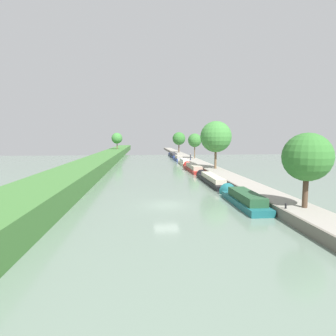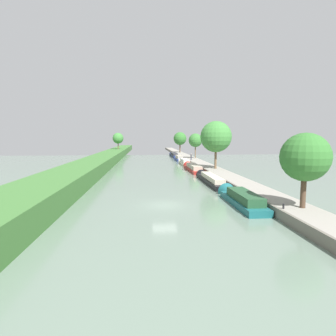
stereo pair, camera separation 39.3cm
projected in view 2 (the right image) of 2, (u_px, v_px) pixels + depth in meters
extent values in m
plane|color=slate|center=(165.00, 205.00, 28.82)|extent=(160.00, 160.00, 0.00)
cube|color=#3D7033|center=(38.00, 196.00, 27.69)|extent=(6.34, 260.00, 2.35)
cube|color=gray|center=(270.00, 199.00, 29.67)|extent=(3.53, 260.00, 0.89)
cube|color=#6B665B|center=(253.00, 199.00, 29.51)|extent=(0.25, 260.00, 0.94)
cube|color=#195B60|center=(243.00, 202.00, 28.54)|extent=(2.17, 9.22, 0.64)
cube|color=#234C2D|center=(245.00, 196.00, 28.00)|extent=(1.78, 6.46, 0.83)
cone|color=#195B60|center=(228.00, 192.00, 33.75)|extent=(2.06, 1.30, 2.06)
cube|color=black|center=(211.00, 181.00, 42.17)|extent=(1.84, 13.19, 0.65)
cube|color=beige|center=(212.00, 177.00, 41.44)|extent=(1.51, 9.23, 0.67)
cone|color=black|center=(202.00, 175.00, 49.25)|extent=(1.74, 1.10, 1.74)
cube|color=maroon|center=(193.00, 169.00, 58.02)|extent=(2.12, 13.24, 0.55)
cube|color=#B2A893|center=(194.00, 166.00, 57.28)|extent=(1.73, 9.27, 0.82)
cone|color=maroon|center=(188.00, 166.00, 65.20)|extent=(2.01, 1.27, 2.01)
cube|color=beige|center=(184.00, 163.00, 71.20)|extent=(1.80, 9.95, 0.56)
cube|color=silver|center=(185.00, 161.00, 70.63)|extent=(1.48, 6.97, 0.87)
cone|color=beige|center=(182.00, 161.00, 76.67)|extent=(1.71, 1.08, 1.71)
cube|color=#283D93|center=(179.00, 159.00, 82.95)|extent=(1.91, 9.46, 0.66)
cube|color=#B2A893|center=(179.00, 157.00, 82.40)|extent=(1.57, 6.62, 0.88)
cone|color=#283D93|center=(177.00, 158.00, 88.20)|extent=(1.81, 1.15, 1.81)
cube|color=#141E42|center=(174.00, 156.00, 98.43)|extent=(1.81, 15.85, 0.75)
cube|color=#333338|center=(174.00, 154.00, 97.57)|extent=(1.48, 11.09, 0.73)
cone|color=#141E42|center=(172.00, 154.00, 106.82)|extent=(1.72, 1.08, 1.72)
cylinder|color=#4C3828|center=(303.00, 189.00, 24.00)|extent=(0.46, 0.46, 3.25)
sphere|color=#33702D|center=(305.00, 157.00, 23.69)|extent=(4.13, 4.13, 4.13)
cylinder|color=brown|center=(216.00, 157.00, 53.79)|extent=(0.43, 0.43, 4.49)
sphere|color=#3D7F38|center=(216.00, 137.00, 53.36)|extent=(5.94, 5.94, 5.94)
cylinder|color=brown|center=(195.00, 151.00, 79.95)|extent=(0.30, 0.30, 4.06)
sphere|color=#387533|center=(195.00, 140.00, 79.61)|extent=(3.87, 3.87, 3.87)
cylinder|color=brown|center=(180.00, 147.00, 110.21)|extent=(0.44, 0.44, 4.03)
sphere|color=#33702D|center=(180.00, 139.00, 109.83)|extent=(5.04, 5.04, 5.04)
cylinder|color=brown|center=(118.00, 145.00, 106.82)|extent=(0.34, 0.34, 2.98)
sphere|color=#3D7F38|center=(118.00, 138.00, 106.53)|extent=(4.12, 4.12, 4.12)
cylinder|color=#282D42|center=(191.00, 158.00, 73.92)|extent=(0.26, 0.26, 0.82)
cylinder|color=#333338|center=(191.00, 156.00, 73.84)|extent=(0.34, 0.34, 0.62)
sphere|color=tan|center=(191.00, 154.00, 73.79)|extent=(0.22, 0.22, 0.22)
cylinder|color=black|center=(283.00, 206.00, 23.79)|extent=(0.16, 0.16, 0.45)
cylinder|color=black|center=(176.00, 152.00, 107.19)|extent=(0.16, 0.16, 0.45)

